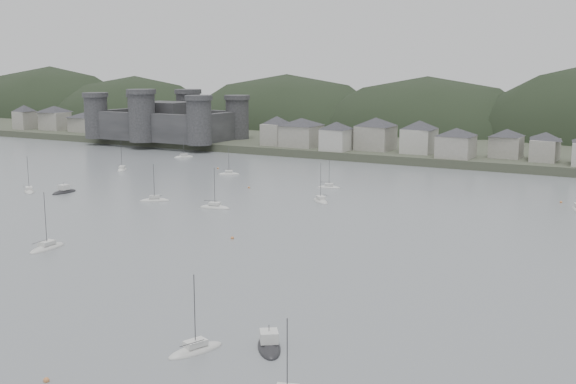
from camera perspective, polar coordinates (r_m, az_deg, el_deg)
The scene contains 8 objects.
ground at distance 107.77m, azimuth -20.13°, elevation -9.36°, with size 900.00×900.00×0.00m, color slate.
far_shore_land at distance 370.12m, azimuth 16.92°, elevation 4.60°, with size 900.00×250.00×3.00m, color #383D2D.
forested_ridge at distance 345.67m, azimuth 16.67°, elevation 2.11°, with size 851.55×103.94×102.57m.
castle at distance 316.13m, azimuth -9.81°, elevation 5.73°, with size 66.00×43.00×20.00m.
moored_fleet at distance 167.31m, azimuth -6.58°, elevation -1.85°, with size 266.58×177.94×13.23m.
motor_launch_near at distance 90.48m, azimuth -1.54°, elevation -12.32°, with size 6.93×8.13×3.90m.
motor_launch_far at distance 205.29m, azimuth -17.63°, elevation 0.02°, with size 3.03×8.16×3.94m.
mooring_buoys at distance 151.64m, azimuth -4.49°, elevation -3.08°, with size 178.19×145.75×0.70m.
Camera 1 is at (78.37, -65.17, 34.99)m, focal length 44.03 mm.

